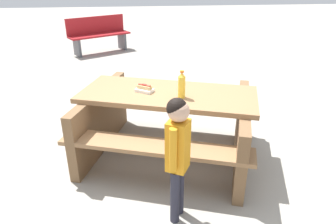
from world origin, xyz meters
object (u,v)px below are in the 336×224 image
object	(u,v)px
hotdog_tray	(145,89)
child_in_coat	(178,146)
park_bench_near	(99,34)
picnic_table	(168,119)
soda_bottle	(182,85)

from	to	relation	value
hotdog_tray	child_in_coat	xyz separation A→B (m)	(-0.20, 1.02, -0.09)
hotdog_tray	child_in_coat	world-z (taller)	child_in_coat
hotdog_tray	park_bench_near	distance (m)	4.94
picnic_table	hotdog_tray	xyz separation A→B (m)	(0.24, -0.05, 0.34)
soda_bottle	park_bench_near	world-z (taller)	soda_bottle
picnic_table	park_bench_near	distance (m)	5.03
soda_bottle	park_bench_near	bearing A→B (deg)	-75.77
hotdog_tray	picnic_table	bearing A→B (deg)	169.20
hotdog_tray	child_in_coat	distance (m)	1.04
picnic_table	child_in_coat	xyz separation A→B (m)	(0.04, 0.97, 0.25)
picnic_table	soda_bottle	world-z (taller)	soda_bottle
park_bench_near	child_in_coat	bearing A→B (deg)	100.88
picnic_table	hotdog_tray	bearing A→B (deg)	-10.80
child_in_coat	picnic_table	bearing A→B (deg)	-92.13
hotdog_tray	park_bench_near	world-z (taller)	park_bench_near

